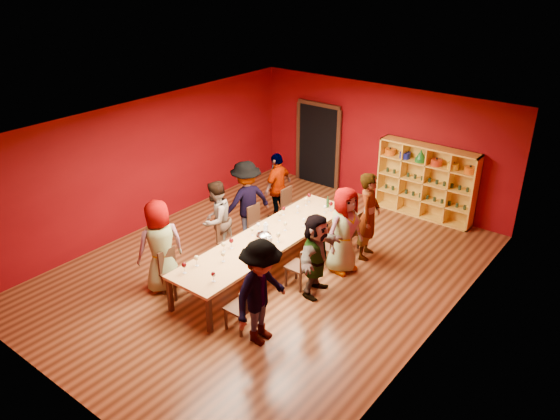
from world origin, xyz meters
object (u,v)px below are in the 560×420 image
object	(u,v)px
chair_person_left_0	(172,270)
person_right_3	(344,230)
person_right_4	(369,216)
chair_person_left_2	(227,239)
chair_person_left_3	(258,222)
chair_person_right_3	(331,244)
tasting_table	(268,240)
chair_person_right_4	(352,230)
wine_bottle	(328,203)
chair_person_right_2	(302,265)
person_left_0	(160,246)
spittoon_bowl	(264,236)
person_left_2	(216,220)
person_right_2	(316,255)
shelving_unit	(427,178)
person_left_4	(278,187)
chair_person_right_0	(243,306)
person_left_3	(246,201)
person_right_0	(261,293)
chair_person_left_4	(290,204)

from	to	relation	value
chair_person_left_0	person_right_3	size ratio (longest dim) A/B	0.49
person_right_4	chair_person_left_2	bearing A→B (deg)	115.99
chair_person_left_3	chair_person_right_3	world-z (taller)	same
tasting_table	chair_person_left_0	world-z (taller)	chair_person_left_0
chair_person_right_4	wine_bottle	distance (m)	0.84
chair_person_right_2	person_right_3	size ratio (longest dim) A/B	0.49
person_left_0	person_right_4	size ratio (longest dim) A/B	0.97
spittoon_bowl	person_left_2	bearing A→B (deg)	-175.17
chair_person_left_2	spittoon_bowl	world-z (taller)	spittoon_bowl
chair_person_left_0	chair_person_left_2	xyz separation A→B (m)	(0.00, 1.53, 0.00)
chair_person_right_2	person_right_2	size ratio (longest dim) A/B	0.54
shelving_unit	chair_person_left_2	world-z (taller)	shelving_unit
spittoon_bowl	person_right_4	bearing A→B (deg)	54.74
person_left_4	chair_person_left_0	bearing A→B (deg)	2.52
chair_person_left_0	chair_person_right_0	world-z (taller)	same
person_left_3	person_right_0	bearing A→B (deg)	62.35
tasting_table	spittoon_bowl	size ratio (longest dim) A/B	14.12
tasting_table	shelving_unit	bearing A→B (deg)	72.08
chair_person_left_0	chair_person_right_2	distance (m)	2.46
shelving_unit	person_right_4	world-z (taller)	person_right_4
person_right_2	chair_person_left_3	bearing A→B (deg)	59.01
chair_person_left_3	spittoon_bowl	distance (m)	1.29
chair_person_left_2	person_right_3	world-z (taller)	person_right_3
chair_person_right_2	wine_bottle	size ratio (longest dim) A/B	3.29
chair_person_right_2	chair_person_right_3	xyz separation A→B (m)	(0.00, 1.02, 0.00)
tasting_table	person_left_2	bearing A→B (deg)	-170.26
spittoon_bowl	person_left_3	bearing A→B (deg)	144.34
chair_person_right_4	chair_person_left_3	bearing A→B (deg)	-151.99
chair_person_left_2	chair_person_right_3	bearing A→B (deg)	32.18
person_left_2	chair_person_left_3	size ratio (longest dim) A/B	1.90
person_left_3	person_right_0	xyz separation A→B (m)	(2.54, -2.54, 0.01)
person_right_4	chair_person_right_0	bearing A→B (deg)	158.44
chair_person_left_3	chair_person_left_4	xyz separation A→B (m)	(0.00, 1.19, 0.00)
person_left_4	spittoon_bowl	xyz separation A→B (m)	(1.27, -2.06, -0.02)
spittoon_bowl	wine_bottle	xyz separation A→B (m)	(0.18, 2.01, 0.03)
chair_person_left_2	person_left_2	world-z (taller)	person_left_2
shelving_unit	chair_person_left_4	size ratio (longest dim) A/B	2.70
person_left_0	chair_person_right_0	world-z (taller)	person_left_0
chair_person_left_2	chair_person_left_4	xyz separation A→B (m)	(0.00, 2.16, 0.00)
chair_person_left_0	person_right_3	bearing A→B (deg)	51.89
shelving_unit	wine_bottle	bearing A→B (deg)	-116.98
tasting_table	chair_person_left_4	size ratio (longest dim) A/B	5.06
person_right_4	wine_bottle	distance (m)	1.14
person_right_2	wine_bottle	world-z (taller)	person_right_2
tasting_table	chair_person_right_4	bearing A→B (deg)	62.25
chair_person_left_0	person_right_0	xyz separation A→B (m)	(2.23, -0.04, 0.44)
tasting_table	person_right_3	xyz separation A→B (m)	(1.19, 0.94, 0.20)
person_left_3	person_right_3	distance (m)	2.42
person_left_4	wine_bottle	distance (m)	1.45
chair_person_left_3	chair_person_right_3	xyz separation A→B (m)	(1.82, 0.18, 0.00)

